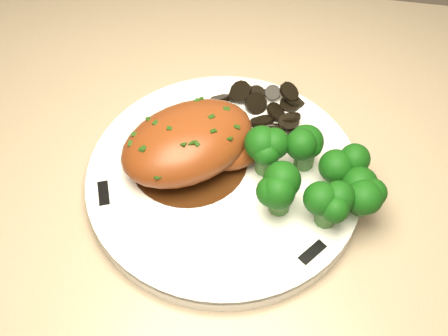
% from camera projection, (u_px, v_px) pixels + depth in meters
% --- Properties ---
extents(counter, '(2.15, 0.71, 1.05)m').
position_uv_depth(counter, '(313.00, 312.00, 1.02)').
color(counter, brown).
rests_on(counter, ground).
extents(plate, '(0.40, 0.40, 0.02)m').
position_uv_depth(plate, '(224.00, 179.00, 0.62)').
color(plate, white).
rests_on(plate, counter).
extents(rim_accent_0, '(0.03, 0.02, 0.00)m').
position_uv_depth(rim_accent_0, '(257.00, 91.00, 0.69)').
color(rim_accent_0, black).
rests_on(rim_accent_0, plate).
extents(rim_accent_1, '(0.02, 0.03, 0.00)m').
position_uv_depth(rim_accent_1, '(104.00, 193.00, 0.60)').
color(rim_accent_1, black).
rests_on(rim_accent_1, plate).
extents(rim_accent_2, '(0.03, 0.03, 0.00)m').
position_uv_depth(rim_accent_2, '(312.00, 252.00, 0.56)').
color(rim_accent_2, black).
rests_on(rim_accent_2, plate).
extents(gravy_pool, '(0.13, 0.13, 0.00)m').
position_uv_depth(gravy_pool, '(189.00, 159.00, 0.63)').
color(gravy_pool, '#361A09').
rests_on(gravy_pool, plate).
extents(chicken_breast, '(0.18, 0.18, 0.06)m').
position_uv_depth(chicken_breast, '(193.00, 143.00, 0.61)').
color(chicken_breast, brown).
rests_on(chicken_breast, plate).
extents(mushroom_pile, '(0.11, 0.08, 0.03)m').
position_uv_depth(mushroom_pile, '(252.00, 116.00, 0.66)').
color(mushroom_pile, black).
rests_on(mushroom_pile, plate).
extents(broccoli_florets, '(0.14, 0.10, 0.05)m').
position_uv_depth(broccoli_florets, '(315.00, 176.00, 0.58)').
color(broccoli_florets, '#407331').
rests_on(broccoli_florets, plate).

